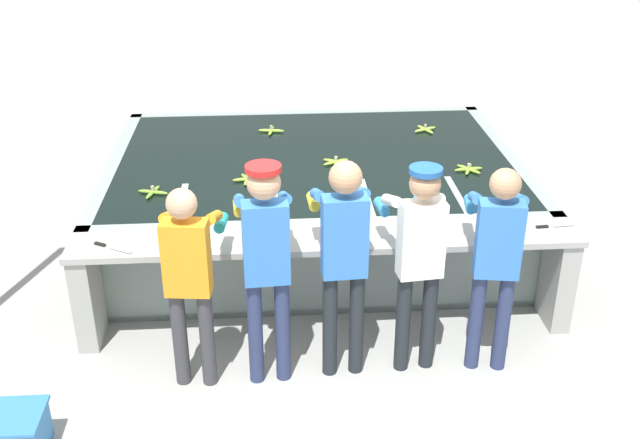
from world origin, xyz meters
TOP-DOWN VIEW (x-y plane):
  - ground_plane at (0.00, 0.00)m, footprint 80.00×80.00m
  - wash_tank at (-0.00, 1.93)m, footprint 4.02×3.00m
  - work_ledge at (0.00, 0.23)m, footprint 4.02×0.45m
  - worker_0 at (-1.02, -0.35)m, footprint 0.46×0.73m
  - worker_1 at (-0.48, -0.35)m, footprint 0.44×0.73m
  - worker_2 at (0.07, -0.30)m, footprint 0.43×0.73m
  - worker_3 at (0.62, -0.28)m, footprint 0.46×0.73m
  - worker_4 at (1.18, -0.31)m, footprint 0.48×0.73m
  - banana_bunch_floating_0 at (-1.47, 1.16)m, footprint 0.28×0.28m
  - banana_bunch_floating_1 at (-0.41, 2.72)m, footprint 0.28×0.28m
  - banana_bunch_floating_2 at (1.25, 2.64)m, footprint 0.27×0.27m
  - banana_bunch_floating_3 at (-0.64, 1.40)m, footprint 0.27×0.27m
  - banana_bunch_floating_4 at (0.20, 1.77)m, footprint 0.27×0.28m
  - banana_bunch_floating_5 at (1.44, 1.50)m, footprint 0.28×0.27m
  - knife_0 at (-1.69, 0.18)m, footprint 0.32×0.20m
  - knife_1 at (1.80, 0.28)m, footprint 0.35×0.06m
  - crate at (-2.22, -1.06)m, footprint 0.55×0.39m

SIDE VIEW (x-z plane):
  - ground_plane at x=0.00m, z-range 0.00..0.00m
  - crate at x=-2.22m, z-range 0.00..0.33m
  - wash_tank at x=0.00m, z-range -0.01..0.86m
  - work_ledge at x=0.00m, z-range 0.17..1.04m
  - knife_0 at x=-1.69m, z-range 0.87..0.88m
  - knife_1 at x=1.80m, z-range 0.87..0.88m
  - banana_bunch_floating_4 at x=0.20m, z-range 0.84..0.92m
  - banana_bunch_floating_5 at x=1.44m, z-range 0.84..0.92m
  - banana_bunch_floating_3 at x=-0.64m, z-range 0.84..0.92m
  - banana_bunch_floating_0 at x=-1.47m, z-range 0.84..0.92m
  - banana_bunch_floating_1 at x=-0.41m, z-range 0.84..0.92m
  - banana_bunch_floating_2 at x=1.25m, z-range 0.84..0.92m
  - worker_0 at x=-1.02m, z-range 0.15..1.73m
  - worker_4 at x=1.18m, z-range 0.16..1.80m
  - worker_3 at x=0.62m, z-range 0.18..1.83m
  - worker_2 at x=0.07m, z-range 0.18..1.90m
  - worker_1 at x=-0.48m, z-range 0.19..1.92m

